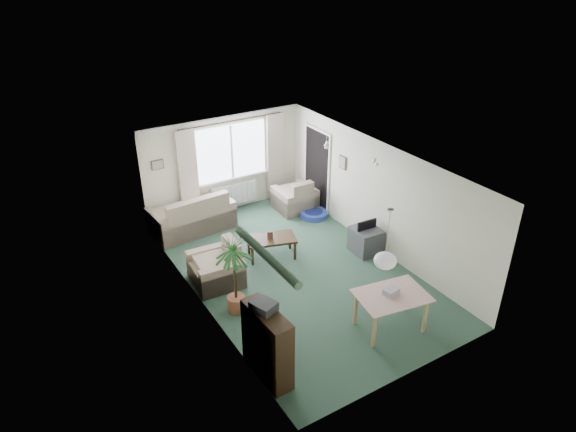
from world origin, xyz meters
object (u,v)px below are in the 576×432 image
armchair_corner (295,194)px  dining_table (390,312)px  bookshelf (267,344)px  pet_bed (314,214)px  armchair_left (215,264)px  coffee_table (272,247)px  houseplant (235,273)px  tv_cube (366,240)px  sofa (191,211)px

armchair_corner → dining_table: 4.78m
bookshelf → armchair_corner: bearing=50.5°
pet_bed → armchair_left: bearing=-157.9°
armchair_corner → coffee_table: (-1.59, -1.63, -0.19)m
armchair_corner → houseplant: houseplant is taller
armchair_corner → tv_cube: bearing=96.4°
coffee_table → tv_cube: bearing=-25.7°
houseplant → pet_bed: (3.21, 2.29, -0.74)m
bookshelf → tv_cube: 4.09m
armchair_left → sofa: bearing=173.5°
dining_table → coffee_table: bearing=100.8°
coffee_table → armchair_left: bearing=-169.9°
dining_table → tv_cube: (1.23, 2.17, -0.06)m
sofa → armchair_corner: sofa is taller
tv_cube → armchair_left: bearing=171.8°
armchair_corner → tv_cube: 2.51m
armchair_left → dining_table: armchair_left is taller
houseplant → tv_cube: size_ratio=2.67×
tv_cube → pet_bed: (-0.05, 1.91, -0.21)m
armchair_corner → pet_bed: size_ratio=1.39×
sofa → bookshelf: bookshelf is taller
houseplant → dining_table: (2.03, -1.79, -0.47)m
dining_table → sofa: bearing=107.3°
sofa → coffee_table: sofa is taller
armchair_corner → bookshelf: 5.61m
sofa → pet_bed: bearing=156.4°
armchair_left → coffee_table: armchair_left is taller
coffee_table → tv_cube: (1.82, -0.87, 0.05)m
houseplant → pet_bed: size_ratio=2.42×
armchair_corner → dining_table: armchair_corner is taller
coffee_table → houseplant: 2.00m
houseplant → sofa: bearing=81.9°
tv_cube → coffee_table: bearing=157.2°
dining_table → bookshelf: bearing=176.5°
pet_bed → coffee_table: bearing=-149.6°
armchair_left → pet_bed: (3.15, 1.28, -0.36)m
armchair_corner → armchair_left: size_ratio=0.97×
coffee_table → sofa: bearing=116.5°
armchair_corner → sofa: bearing=-6.4°
sofa → dining_table: size_ratio=1.71×
armchair_corner → armchair_left: 3.52m
armchair_left → tv_cube: 3.26m
sofa → bookshelf: (-0.74, -4.88, 0.13)m
sofa → dining_table: bearing=102.6°
armchair_left → dining_table: size_ratio=0.88×
coffee_table → bookshelf: (-1.72, -2.90, 0.37)m
coffee_table → pet_bed: bearing=30.4°
dining_table → pet_bed: (1.18, 4.08, -0.27)m
dining_table → tv_cube: bearing=60.4°
houseplant → pet_bed: 4.01m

